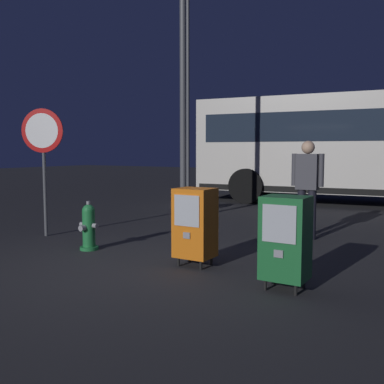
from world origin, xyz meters
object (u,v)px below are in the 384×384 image
(fire_hydrant, at_px, (89,227))
(stop_sign, at_px, (43,145))
(newspaper_box_primary, at_px, (195,223))
(street_light_far_right, at_px, (188,70))
(newspaper_box_secondary, at_px, (285,238))
(street_light_far_left, at_px, (183,49))
(pedestrian, at_px, (307,184))

(fire_hydrant, relative_size, stop_sign, 0.33)
(newspaper_box_primary, bearing_deg, street_light_far_right, 122.05)
(newspaper_box_secondary, distance_m, stop_sign, 4.82)
(fire_hydrant, xyz_separation_m, street_light_far_right, (-4.80, 10.67, 4.39))
(newspaper_box_primary, distance_m, stop_sign, 3.48)
(street_light_far_left, bearing_deg, pedestrian, -16.18)
(stop_sign, bearing_deg, street_light_far_left, 71.62)
(fire_hydrant, xyz_separation_m, street_light_far_left, (-0.45, 3.40, 3.33))
(pedestrian, distance_m, street_light_far_left, 4.18)
(pedestrian, bearing_deg, newspaper_box_primary, -106.22)
(stop_sign, bearing_deg, fire_hydrant, -15.84)
(fire_hydrant, height_order, stop_sign, stop_sign)
(newspaper_box_primary, relative_size, pedestrian, 0.61)
(stop_sign, height_order, street_light_far_left, street_light_far_left)
(fire_hydrant, height_order, pedestrian, pedestrian)
(stop_sign, bearing_deg, newspaper_box_primary, -6.62)
(newspaper_box_secondary, relative_size, stop_sign, 0.46)
(stop_sign, distance_m, street_light_far_right, 11.25)
(pedestrian, height_order, street_light_far_left, street_light_far_left)
(fire_hydrant, height_order, street_light_far_left, street_light_far_left)
(newspaper_box_secondary, xyz_separation_m, pedestrian, (-0.62, 2.85, 0.38))
(newspaper_box_primary, xyz_separation_m, street_light_far_left, (-2.31, 3.38, 3.11))
(newspaper_box_primary, distance_m, street_light_far_left, 5.14)
(street_light_far_right, bearing_deg, street_light_far_left, -59.08)
(newspaper_box_secondary, height_order, stop_sign, stop_sign)
(newspaper_box_secondary, xyz_separation_m, street_light_far_left, (-3.66, 3.73, 3.11))
(fire_hydrant, xyz_separation_m, pedestrian, (2.59, 2.52, 0.60))
(newspaper_box_primary, xyz_separation_m, pedestrian, (0.73, 2.49, 0.38))
(fire_hydrant, distance_m, pedestrian, 3.66)
(street_light_far_left, xyz_separation_m, street_light_far_right, (-4.36, 7.27, 1.06))
(newspaper_box_secondary, bearing_deg, stop_sign, 170.95)
(newspaper_box_primary, distance_m, pedestrian, 2.63)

